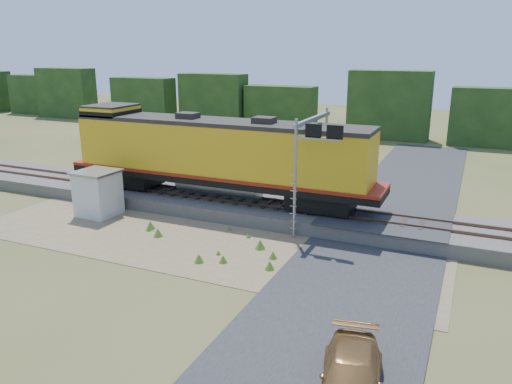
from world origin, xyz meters
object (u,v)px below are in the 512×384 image
at_px(locomotive, 214,154).
at_px(shed, 98,193).
at_px(signal_gantry, 314,143).
at_px(car, 351,378).

distance_m(locomotive, shed, 7.48).
bearing_deg(signal_gantry, locomotive, 174.52).
bearing_deg(locomotive, car, -49.30).
relative_size(locomotive, shed, 7.38).
height_order(shed, car, shed).
height_order(locomotive, shed, locomotive).
relative_size(shed, car, 0.64).
height_order(shed, signal_gantry, signal_gantry).
bearing_deg(signal_gantry, shed, -165.07).
distance_m(signal_gantry, car, 15.38).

